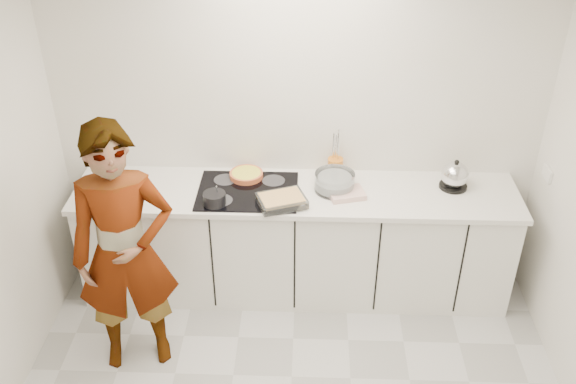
{
  "coord_description": "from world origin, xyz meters",
  "views": [
    {
      "loc": [
        0.08,
        -2.65,
        3.41
      ],
      "look_at": [
        -0.05,
        1.05,
        1.05
      ],
      "focal_mm": 40.0,
      "sensor_mm": 36.0,
      "label": 1
    }
  ],
  "objects_px": {
    "saucepan": "(215,199)",
    "cook": "(125,253)",
    "tart_dish": "(246,174)",
    "kettle": "(455,176)",
    "baking_dish": "(282,200)",
    "mixing_bowl": "(335,183)",
    "utensil_crock": "(335,167)",
    "hob": "(248,191)"
  },
  "relations": [
    {
      "from": "kettle",
      "to": "cook",
      "type": "distance_m",
      "value": 2.37
    },
    {
      "from": "tart_dish",
      "to": "kettle",
      "type": "relative_size",
      "value": 1.06
    },
    {
      "from": "hob",
      "to": "saucepan",
      "type": "height_order",
      "value": "saucepan"
    },
    {
      "from": "mixing_bowl",
      "to": "tart_dish",
      "type": "bearing_deg",
      "value": 168.5
    },
    {
      "from": "saucepan",
      "to": "mixing_bowl",
      "type": "relative_size",
      "value": 0.51
    },
    {
      "from": "tart_dish",
      "to": "mixing_bowl",
      "type": "height_order",
      "value": "mixing_bowl"
    },
    {
      "from": "kettle",
      "to": "saucepan",
      "type": "bearing_deg",
      "value": -169.99
    },
    {
      "from": "saucepan",
      "to": "kettle",
      "type": "xyz_separation_m",
      "value": [
        1.71,
        0.3,
        0.04
      ]
    },
    {
      "from": "utensil_crock",
      "to": "cook",
      "type": "distance_m",
      "value": 1.68
    },
    {
      "from": "tart_dish",
      "to": "utensil_crock",
      "type": "xyz_separation_m",
      "value": [
        0.66,
        0.07,
        0.04
      ]
    },
    {
      "from": "kettle",
      "to": "hob",
      "type": "bearing_deg",
      "value": -175.56
    },
    {
      "from": "hob",
      "to": "mixing_bowl",
      "type": "relative_size",
      "value": 1.92
    },
    {
      "from": "hob",
      "to": "cook",
      "type": "xyz_separation_m",
      "value": [
        -0.72,
        -0.73,
        -0.02
      ]
    },
    {
      "from": "hob",
      "to": "kettle",
      "type": "distance_m",
      "value": 1.51
    },
    {
      "from": "baking_dish",
      "to": "mixing_bowl",
      "type": "bearing_deg",
      "value": 30.94
    },
    {
      "from": "hob",
      "to": "kettle",
      "type": "bearing_deg",
      "value": 4.44
    },
    {
      "from": "baking_dish",
      "to": "kettle",
      "type": "xyz_separation_m",
      "value": [
        1.24,
        0.29,
        0.05
      ]
    },
    {
      "from": "mixing_bowl",
      "to": "cook",
      "type": "xyz_separation_m",
      "value": [
        -1.35,
        -0.78,
        -0.07
      ]
    },
    {
      "from": "utensil_crock",
      "to": "cook",
      "type": "bearing_deg",
      "value": -144.1
    },
    {
      "from": "hob",
      "to": "cook",
      "type": "distance_m",
      "value": 1.02
    },
    {
      "from": "saucepan",
      "to": "tart_dish",
      "type": "bearing_deg",
      "value": 63.04
    },
    {
      "from": "baking_dish",
      "to": "tart_dish",
      "type": "bearing_deg",
      "value": 128.09
    },
    {
      "from": "hob",
      "to": "saucepan",
      "type": "relative_size",
      "value": 3.73
    },
    {
      "from": "saucepan",
      "to": "cook",
      "type": "distance_m",
      "value": 0.74
    },
    {
      "from": "tart_dish",
      "to": "baking_dish",
      "type": "height_order",
      "value": "baking_dish"
    },
    {
      "from": "mixing_bowl",
      "to": "kettle",
      "type": "height_order",
      "value": "kettle"
    },
    {
      "from": "mixing_bowl",
      "to": "kettle",
      "type": "xyz_separation_m",
      "value": [
        0.87,
        0.07,
        0.04
      ]
    },
    {
      "from": "kettle",
      "to": "utensil_crock",
      "type": "height_order",
      "value": "kettle"
    },
    {
      "from": "cook",
      "to": "mixing_bowl",
      "type": "bearing_deg",
      "value": 16.2
    },
    {
      "from": "baking_dish",
      "to": "utensil_crock",
      "type": "height_order",
      "value": "utensil_crock"
    },
    {
      "from": "baking_dish",
      "to": "cook",
      "type": "bearing_deg",
      "value": -150.31
    },
    {
      "from": "tart_dish",
      "to": "mixing_bowl",
      "type": "relative_size",
      "value": 0.7
    },
    {
      "from": "saucepan",
      "to": "hob",
      "type": "bearing_deg",
      "value": 40.97
    },
    {
      "from": "mixing_bowl",
      "to": "utensil_crock",
      "type": "xyz_separation_m",
      "value": [
        0.01,
        0.2,
        0.01
      ]
    },
    {
      "from": "saucepan",
      "to": "baking_dish",
      "type": "xyz_separation_m",
      "value": [
        0.47,
        0.01,
        -0.01
      ]
    },
    {
      "from": "utensil_crock",
      "to": "hob",
      "type": "bearing_deg",
      "value": -158.33
    },
    {
      "from": "tart_dish",
      "to": "saucepan",
      "type": "relative_size",
      "value": 1.36
    },
    {
      "from": "tart_dish",
      "to": "kettle",
      "type": "height_order",
      "value": "kettle"
    },
    {
      "from": "mixing_bowl",
      "to": "saucepan",
      "type": "bearing_deg",
      "value": -164.32
    },
    {
      "from": "kettle",
      "to": "utensil_crock",
      "type": "xyz_separation_m",
      "value": [
        -0.86,
        0.14,
        -0.03
      ]
    },
    {
      "from": "tart_dish",
      "to": "mixing_bowl",
      "type": "xyz_separation_m",
      "value": [
        0.65,
        -0.13,
        0.03
      ]
    },
    {
      "from": "mixing_bowl",
      "to": "hob",
      "type": "bearing_deg",
      "value": -175.38
    }
  ]
}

